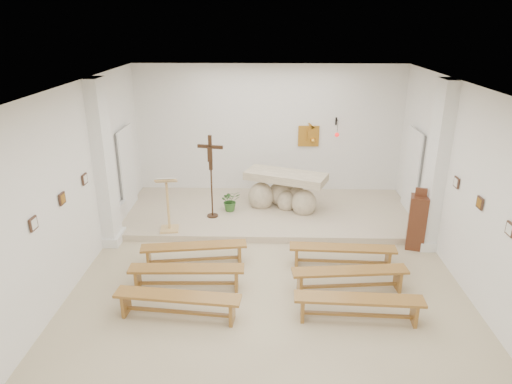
{
  "coord_description": "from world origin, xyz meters",
  "views": [
    {
      "loc": [
        -0.02,
        -6.82,
        4.55
      ],
      "look_at": [
        -0.25,
        1.6,
        1.34
      ],
      "focal_mm": 32.0,
      "sensor_mm": 36.0,
      "label": 1
    }
  ],
  "objects_px": {
    "donation_pedestal": "(417,222)",
    "bench_right_second": "(350,275)",
    "altar": "(284,193)",
    "lectern": "(168,204)",
    "bench_right_front": "(342,252)",
    "crucifix_stand": "(211,171)",
    "bench_left_third": "(178,301)",
    "bench_right_third": "(359,303)",
    "bench_left_second": "(187,273)",
    "bench_left_front": "(194,250)"
  },
  "relations": [
    {
      "from": "crucifix_stand",
      "to": "bench_left_third",
      "type": "bearing_deg",
      "value": -79.76
    },
    {
      "from": "donation_pedestal",
      "to": "bench_right_second",
      "type": "height_order",
      "value": "donation_pedestal"
    },
    {
      "from": "altar",
      "to": "bench_left_second",
      "type": "distance_m",
      "value": 3.92
    },
    {
      "from": "lectern",
      "to": "bench_left_second",
      "type": "relative_size",
      "value": 0.63
    },
    {
      "from": "donation_pedestal",
      "to": "bench_right_second",
      "type": "xyz_separation_m",
      "value": [
        -1.66,
        -1.7,
        -0.27
      ]
    },
    {
      "from": "bench_right_third",
      "to": "bench_left_second",
      "type": "bearing_deg",
      "value": 166.08
    },
    {
      "from": "crucifix_stand",
      "to": "donation_pedestal",
      "type": "bearing_deg",
      "value": -2.7
    },
    {
      "from": "altar",
      "to": "donation_pedestal",
      "type": "bearing_deg",
      "value": -11.33
    },
    {
      "from": "bench_left_third",
      "to": "bench_right_third",
      "type": "relative_size",
      "value": 1.0
    },
    {
      "from": "altar",
      "to": "bench_right_front",
      "type": "xyz_separation_m",
      "value": [
        1.05,
        -2.6,
        -0.21
      ]
    },
    {
      "from": "lectern",
      "to": "bench_left_front",
      "type": "relative_size",
      "value": 0.62
    },
    {
      "from": "lectern",
      "to": "donation_pedestal",
      "type": "height_order",
      "value": "lectern"
    },
    {
      "from": "bench_right_front",
      "to": "bench_right_second",
      "type": "relative_size",
      "value": 1.0
    },
    {
      "from": "bench_left_front",
      "to": "crucifix_stand",
      "type": "bearing_deg",
      "value": 78.61
    },
    {
      "from": "bench_left_front",
      "to": "bench_left_third",
      "type": "height_order",
      "value": "same"
    },
    {
      "from": "bench_left_third",
      "to": "bench_left_front",
      "type": "bearing_deg",
      "value": 95.85
    },
    {
      "from": "altar",
      "to": "bench_left_second",
      "type": "bearing_deg",
      "value": -96.38
    },
    {
      "from": "lectern",
      "to": "donation_pedestal",
      "type": "xyz_separation_m",
      "value": [
        5.29,
        -0.38,
        -0.19
      ]
    },
    {
      "from": "altar",
      "to": "donation_pedestal",
      "type": "height_order",
      "value": "donation_pedestal"
    },
    {
      "from": "bench_left_second",
      "to": "bench_right_third",
      "type": "distance_m",
      "value": 3.01
    },
    {
      "from": "lectern",
      "to": "crucifix_stand",
      "type": "xyz_separation_m",
      "value": [
        0.87,
        0.78,
        0.5
      ]
    },
    {
      "from": "bench_right_front",
      "to": "bench_left_second",
      "type": "relative_size",
      "value": 1.0
    },
    {
      "from": "bench_left_front",
      "to": "bench_right_front",
      "type": "height_order",
      "value": "same"
    },
    {
      "from": "bench_left_front",
      "to": "bench_left_second",
      "type": "relative_size",
      "value": 1.01
    },
    {
      "from": "bench_right_third",
      "to": "bench_right_front",
      "type": "bearing_deg",
      "value": 92.64
    },
    {
      "from": "altar",
      "to": "crucifix_stand",
      "type": "bearing_deg",
      "value": -139.56
    },
    {
      "from": "crucifix_stand",
      "to": "bench_right_second",
      "type": "distance_m",
      "value": 4.1
    },
    {
      "from": "bench_left_front",
      "to": "bench_right_third",
      "type": "bearing_deg",
      "value": -38.69
    },
    {
      "from": "bench_right_second",
      "to": "bench_right_third",
      "type": "height_order",
      "value": "same"
    },
    {
      "from": "altar",
      "to": "bench_right_second",
      "type": "distance_m",
      "value": 3.62
    },
    {
      "from": "bench_right_second",
      "to": "lectern",
      "type": "bearing_deg",
      "value": 144.68
    },
    {
      "from": "altar",
      "to": "bench_right_front",
      "type": "distance_m",
      "value": 2.81
    },
    {
      "from": "crucifix_stand",
      "to": "bench_left_second",
      "type": "relative_size",
      "value": 0.96
    },
    {
      "from": "bench_left_second",
      "to": "donation_pedestal",
      "type": "bearing_deg",
      "value": 18.94
    },
    {
      "from": "bench_left_second",
      "to": "bench_left_front",
      "type": "bearing_deg",
      "value": 88.4
    },
    {
      "from": "altar",
      "to": "bench_left_third",
      "type": "distance_m",
      "value": 4.69
    },
    {
      "from": "lectern",
      "to": "donation_pedestal",
      "type": "relative_size",
      "value": 0.96
    },
    {
      "from": "crucifix_stand",
      "to": "bench_left_front",
      "type": "relative_size",
      "value": 0.95
    },
    {
      "from": "donation_pedestal",
      "to": "bench_left_front",
      "type": "bearing_deg",
      "value": -153.42
    },
    {
      "from": "altar",
      "to": "crucifix_stand",
      "type": "relative_size",
      "value": 1.06
    },
    {
      "from": "bench_left_front",
      "to": "bench_left_third",
      "type": "bearing_deg",
      "value": -97.94
    },
    {
      "from": "lectern",
      "to": "bench_right_front",
      "type": "bearing_deg",
      "value": -26.91
    },
    {
      "from": "bench_right_front",
      "to": "bench_left_third",
      "type": "xyz_separation_m",
      "value": [
        -2.88,
        -1.72,
        0.0
      ]
    },
    {
      "from": "bench_right_third",
      "to": "bench_right_second",
      "type": "bearing_deg",
      "value": 92.64
    },
    {
      "from": "bench_left_third",
      "to": "bench_right_third",
      "type": "bearing_deg",
      "value": 5.85
    },
    {
      "from": "bench_left_front",
      "to": "bench_right_front",
      "type": "distance_m",
      "value": 2.88
    },
    {
      "from": "crucifix_stand",
      "to": "bench_right_front",
      "type": "bearing_deg",
      "value": -23.98
    },
    {
      "from": "donation_pedestal",
      "to": "bench_right_third",
      "type": "bearing_deg",
      "value": -106.9
    },
    {
      "from": "lectern",
      "to": "bench_left_third",
      "type": "relative_size",
      "value": 0.62
    },
    {
      "from": "lectern",
      "to": "bench_right_second",
      "type": "relative_size",
      "value": 0.62
    }
  ]
}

